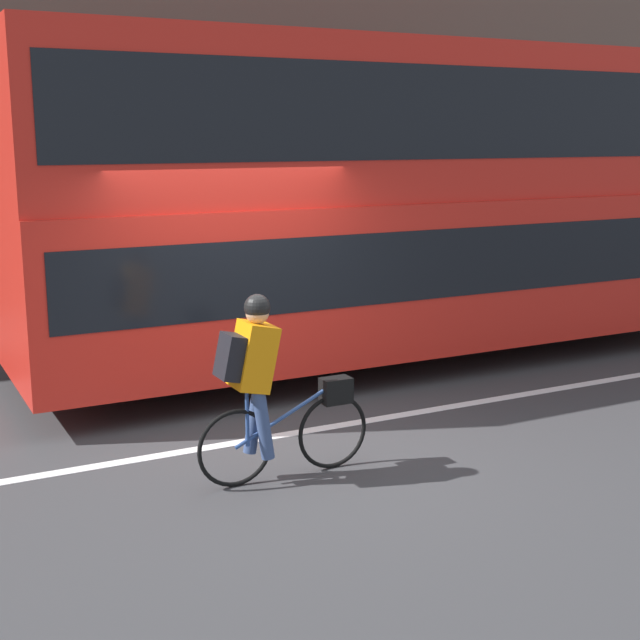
{
  "coord_description": "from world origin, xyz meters",
  "views": [
    {
      "loc": [
        -3.25,
        -7.08,
        2.83
      ],
      "look_at": [
        0.76,
        0.67,
        1.0
      ],
      "focal_mm": 50.0,
      "sensor_mm": 36.0,
      "label": 1
    }
  ],
  "objects_px": {
    "street_sign_post": "(335,215)",
    "bus": "(395,191)",
    "trash_bin": "(43,293)",
    "cyclist_on_bike": "(266,381)"
  },
  "relations": [
    {
      "from": "trash_bin",
      "to": "street_sign_post",
      "type": "distance_m",
      "value": 4.8
    },
    {
      "from": "cyclist_on_bike",
      "to": "trash_bin",
      "type": "bearing_deg",
      "value": 95.24
    },
    {
      "from": "bus",
      "to": "trash_bin",
      "type": "distance_m",
      "value": 5.3
    },
    {
      "from": "bus",
      "to": "cyclist_on_bike",
      "type": "relative_size",
      "value": 5.9
    },
    {
      "from": "bus",
      "to": "street_sign_post",
      "type": "distance_m",
      "value": 3.69
    },
    {
      "from": "trash_bin",
      "to": "cyclist_on_bike",
      "type": "bearing_deg",
      "value": -84.76
    },
    {
      "from": "cyclist_on_bike",
      "to": "bus",
      "type": "bearing_deg",
      "value": 44.04
    },
    {
      "from": "trash_bin",
      "to": "street_sign_post",
      "type": "height_order",
      "value": "street_sign_post"
    },
    {
      "from": "bus",
      "to": "cyclist_on_bike",
      "type": "distance_m",
      "value": 4.48
    },
    {
      "from": "street_sign_post",
      "to": "bus",
      "type": "bearing_deg",
      "value": -106.61
    }
  ]
}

